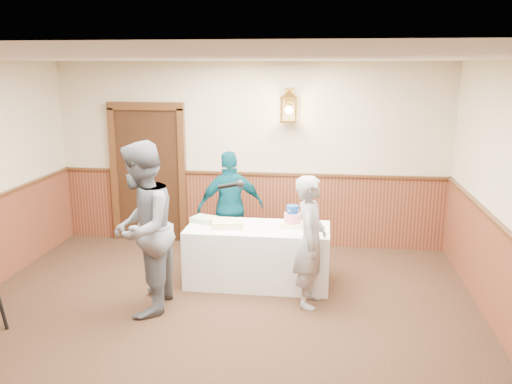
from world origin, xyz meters
TOP-DOWN VIEW (x-y plane):
  - ground at (0.00, 0.00)m, footprint 7.00×7.00m
  - room_shell at (-0.05, 0.45)m, footprint 6.02×7.02m
  - display_table at (0.33, 1.90)m, footprint 1.80×0.80m
  - tiered_cake at (0.76, 1.97)m, footprint 0.30×0.30m
  - sheet_cake_yellow at (-0.06, 1.86)m, footprint 0.44×0.36m
  - sheet_cake_green at (-0.39, 2.02)m, footprint 0.36×0.33m
  - interviewer at (-0.85, 0.92)m, footprint 1.55×0.97m
  - baker at (1.00, 1.34)m, footprint 0.41×0.59m
  - assistant_p at (-0.15, 2.62)m, footprint 1.01×0.70m

SIDE VIEW (x-z plane):
  - ground at x=0.00m, z-range 0.00..0.00m
  - display_table at x=0.33m, z-range 0.00..0.75m
  - baker at x=1.00m, z-range 0.00..1.54m
  - sheet_cake_green at x=-0.39m, z-range 0.75..0.82m
  - sheet_cake_yellow at x=-0.06m, z-range 0.75..0.83m
  - assistant_p at x=-0.15m, z-range 0.00..1.59m
  - tiered_cake at x=0.76m, z-range 0.72..1.00m
  - interviewer at x=-0.85m, z-range 0.00..1.95m
  - room_shell at x=-0.05m, z-range 0.12..2.93m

